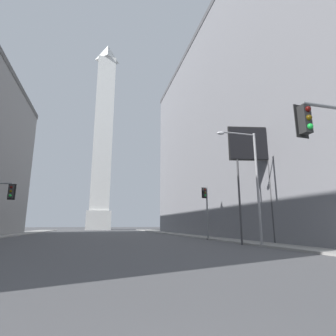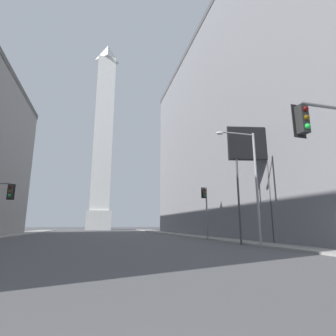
{
  "view_description": "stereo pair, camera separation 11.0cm",
  "coord_description": "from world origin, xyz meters",
  "views": [
    {
      "loc": [
        -0.48,
        -1.2,
        1.7
      ],
      "look_at": [
        18.23,
        69.0,
        17.45
      ],
      "focal_mm": 28.0,
      "sensor_mm": 36.0,
      "label": 1
    },
    {
      "loc": [
        -0.38,
        -1.23,
        1.7
      ],
      "look_at": [
        18.23,
        69.0,
        17.45
      ],
      "focal_mm": 28.0,
      "sensor_mm": 36.0,
      "label": 2
    }
  ],
  "objects": [
    {
      "name": "billboard_sign",
      "position": [
        13.21,
        19.55,
        8.67
      ],
      "size": [
        4.39,
        1.08,
        10.81
      ],
      "color": "#3F3F42",
      "rests_on": "ground_plane"
    },
    {
      "name": "traffic_light_mid_right",
      "position": [
        12.16,
        28.34,
        4.08
      ],
      "size": [
        0.78,
        0.5,
        6.21
      ],
      "color": "slate",
      "rests_on": "ground_plane"
    },
    {
      "name": "sidewalk_right",
      "position": [
        14.69,
        32.91,
        0.07
      ],
      "size": [
        5.0,
        109.69,
        0.15
      ],
      "primitive_type": "cube",
      "color": "gray",
      "rests_on": "ground_plane"
    },
    {
      "name": "building_right",
      "position": [
        23.89,
        34.51,
        17.55
      ],
      "size": [
        18.72,
        57.87,
        35.09
      ],
      "color": "slate",
      "rests_on": "ground_plane"
    },
    {
      "name": "street_lamp",
      "position": [
        11.76,
        17.74,
        5.77
      ],
      "size": [
        3.58,
        0.36,
        9.45
      ],
      "color": "gray",
      "rests_on": "ground_plane"
    },
    {
      "name": "obelisk",
      "position": [
        0.0,
        91.41,
        33.53
      ],
      "size": [
        8.0,
        8.0,
        70.09
      ],
      "color": "silver",
      "rests_on": "ground_plane"
    }
  ]
}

